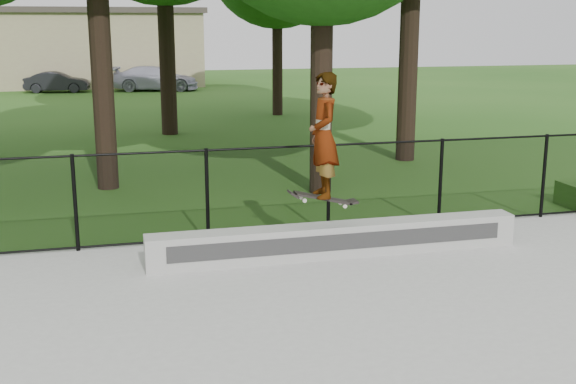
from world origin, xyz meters
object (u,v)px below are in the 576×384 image
object	(u,v)px
grind_ledge	(337,240)
car_c	(155,78)
skater_airborne	(324,138)
car_b	(57,82)

from	to	relation	value
grind_ledge	car_c	xyz separation A→B (m)	(-0.57, 28.86, 0.34)
car_c	skater_airborne	world-z (taller)	skater_airborne
grind_ledge	skater_airborne	bearing A→B (deg)	-143.38
car_b	skater_airborne	size ratio (longest dim) A/B	1.49
car_b	car_c	size ratio (longest dim) A/B	0.71
grind_ledge	car_c	world-z (taller)	car_c
car_b	skater_airborne	distance (m)	29.87
car_c	skater_airborne	bearing A→B (deg)	-168.29
car_b	car_c	bearing A→B (deg)	-86.91
car_b	skater_airborne	world-z (taller)	skater_airborne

